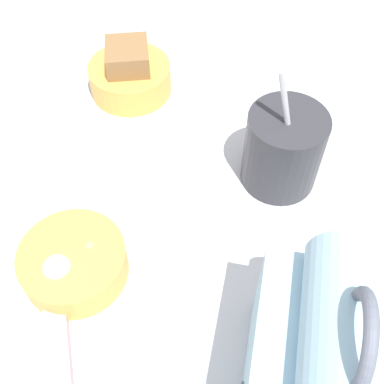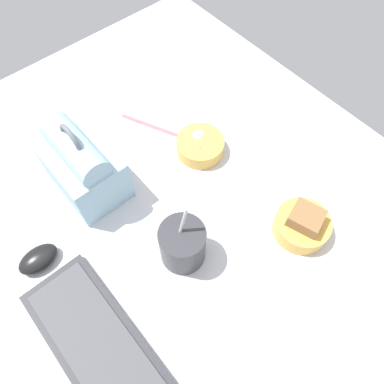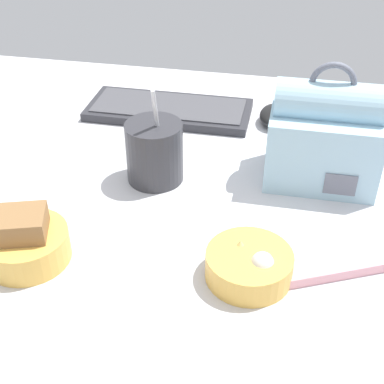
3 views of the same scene
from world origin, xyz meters
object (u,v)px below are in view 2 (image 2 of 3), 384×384
bento_bowl_snacks (200,146)px  chopstick_case (156,124)px  keyboard (96,343)px  soup_cup (183,244)px  bento_bowl_sandwich (302,225)px  lunch_bag (83,166)px  computer_mouse (38,259)px

bento_bowl_snacks → chopstick_case: 14.56cm
keyboard → soup_cup: (3.41, -24.62, 4.55)cm
bento_bowl_sandwich → soup_cup: bearing=61.8°
keyboard → soup_cup: soup_cup is taller
keyboard → lunch_bag: lunch_bag is taller
bento_bowl_sandwich → computer_mouse: size_ratio=1.40×
computer_mouse → chopstick_case: computer_mouse is taller
soup_cup → bento_bowl_sandwich: (-12.78, -23.82, -2.60)cm
keyboard → bento_bowl_sandwich: bearing=-100.9°
lunch_bag → soup_cup: bearing=-168.5°
lunch_bag → chopstick_case: lunch_bag is taller
bento_bowl_sandwich → chopstick_case: size_ratio=0.66×
lunch_bag → computer_mouse: 22.26cm
soup_cup → computer_mouse: size_ratio=2.03×
lunch_bag → bento_bowl_snacks: lunch_bag is taller
computer_mouse → chopstick_case: bearing=-71.5°
bento_bowl_snacks → computer_mouse: size_ratio=1.37×
lunch_bag → soup_cup: size_ratio=1.21×
chopstick_case → keyboard: bearing=130.6°
soup_cup → chopstick_case: size_ratio=0.95×
lunch_bag → keyboard: bearing=149.1°
soup_cup → bento_bowl_snacks: soup_cup is taller
keyboard → soup_cup: 25.27cm
soup_cup → chopstick_case: (32.87, -17.69, -4.77)cm
keyboard → chopstick_case: bearing=-49.4°
keyboard → computer_mouse: size_ratio=3.93×
keyboard → bento_bowl_snacks: bento_bowl_snacks is taller
computer_mouse → bento_bowl_sandwich: bearing=-122.9°
computer_mouse → bento_bowl_snacks: bearing=-89.8°
computer_mouse → lunch_bag: bearing=-63.7°
keyboard → soup_cup: bearing=-82.1°
computer_mouse → chopstick_case: size_ratio=0.47×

